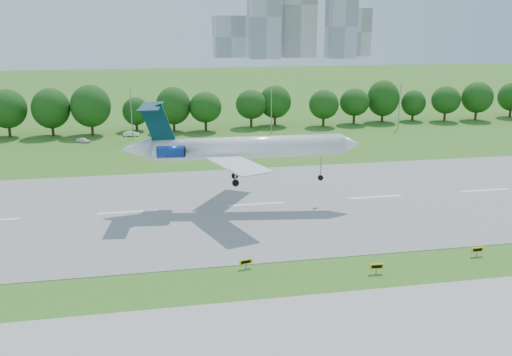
{
  "coord_description": "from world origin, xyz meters",
  "views": [
    {
      "loc": [
        -16.53,
        -59.38,
        28.18
      ],
      "look_at": [
        -1.47,
        18.0,
        6.38
      ],
      "focal_mm": 40.0,
      "sensor_mm": 36.0,
      "label": 1
    }
  ],
  "objects_px": {
    "taxi_sign_left": "(246,262)",
    "service_vehicle_b": "(83,140)",
    "service_vehicle_a": "(131,134)",
    "airliner": "(235,147)"
  },
  "relations": [
    {
      "from": "taxi_sign_left",
      "to": "service_vehicle_a",
      "type": "distance_m",
      "value": 85.22
    },
    {
      "from": "taxi_sign_left",
      "to": "service_vehicle_b",
      "type": "xyz_separation_m",
      "value": [
        -25.75,
        78.16,
        -0.24
      ]
    },
    {
      "from": "airliner",
      "to": "service_vehicle_b",
      "type": "distance_m",
      "value": 62.08
    },
    {
      "from": "taxi_sign_left",
      "to": "service_vehicle_b",
      "type": "distance_m",
      "value": 82.29
    },
    {
      "from": "service_vehicle_a",
      "to": "taxi_sign_left",
      "type": "bearing_deg",
      "value": -160.38
    },
    {
      "from": "taxi_sign_left",
      "to": "service_vehicle_a",
      "type": "xyz_separation_m",
      "value": [
        -14.57,
        83.97,
        -0.18
      ]
    },
    {
      "from": "service_vehicle_b",
      "to": "airliner",
      "type": "bearing_deg",
      "value": -124.17
    },
    {
      "from": "airliner",
      "to": "service_vehicle_a",
      "type": "xyz_separation_m",
      "value": [
        -17.15,
        60.33,
        -8.81
      ]
    },
    {
      "from": "taxi_sign_left",
      "to": "service_vehicle_a",
      "type": "bearing_deg",
      "value": 87.55
    },
    {
      "from": "airliner",
      "to": "taxi_sign_left",
      "type": "xyz_separation_m",
      "value": [
        -2.59,
        -23.64,
        -8.63
      ]
    }
  ]
}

